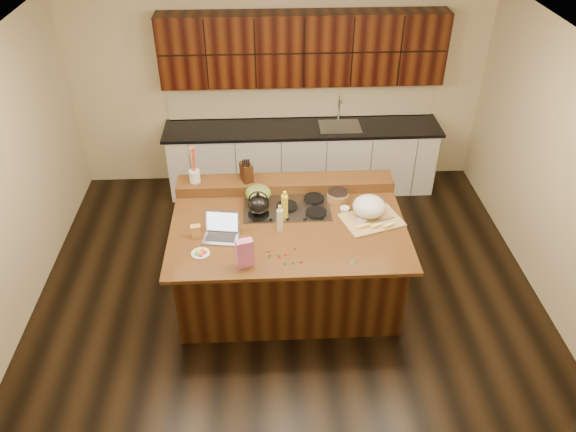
{
  "coord_description": "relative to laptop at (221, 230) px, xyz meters",
  "views": [
    {
      "loc": [
        -0.23,
        -4.6,
        4.31
      ],
      "look_at": [
        0.0,
        0.05,
        1.0
      ],
      "focal_mm": 35.0,
      "sensor_mm": 36.0,
      "label": 1
    }
  ],
  "objects": [
    {
      "name": "gumdrop_3",
      "position": [
        0.55,
        -0.35,
        -0.05
      ],
      "size": [
        0.02,
        0.02,
        0.02
      ],
      "primitive_type": "ellipsoid",
      "color": "#198C26",
      "rests_on": "island"
    },
    {
      "name": "utensil_crock",
      "position": [
        -0.32,
        0.84,
        0.13
      ],
      "size": [
        0.13,
        0.13,
        0.14
      ],
      "primitive_type": "cylinder",
      "rotation": [
        0.0,
        0.0,
        -0.09
      ],
      "color": "white",
      "rests_on": "back_ledge"
    },
    {
      "name": "package_box",
      "position": [
        -0.25,
        -0.01,
        0.0
      ],
      "size": [
        0.11,
        0.08,
        0.14
      ],
      "primitive_type": "cube",
      "rotation": [
        0.0,
        0.0,
        0.16
      ],
      "color": "gold",
      "rests_on": "island"
    },
    {
      "name": "gumdrop_5",
      "position": [
        0.68,
        -0.47,
        -0.05
      ],
      "size": [
        0.02,
        0.02,
        0.02
      ],
      "primitive_type": "ellipsoid",
      "color": "#198C26",
      "rests_on": "island"
    },
    {
      "name": "gumdrop_0",
      "position": [
        0.56,
        -0.37,
        -0.05
      ],
      "size": [
        0.02,
        0.02,
        0.02
      ],
      "primitive_type": "ellipsoid",
      "color": "red",
      "rests_on": "island"
    },
    {
      "name": "gumdrop_4",
      "position": [
        0.62,
        -0.35,
        -0.05
      ],
      "size": [
        0.02,
        0.02,
        0.02
      ],
      "primitive_type": "ellipsoid",
      "color": "red",
      "rests_on": "island"
    },
    {
      "name": "island",
      "position": [
        0.67,
        0.14,
        -0.52
      ],
      "size": [
        2.4,
        1.6,
        0.92
      ],
      "color": "black",
      "rests_on": "ground"
    },
    {
      "name": "back_counter",
      "position": [
        0.97,
        2.36,
        -0.0
      ],
      "size": [
        3.7,
        0.66,
        2.4
      ],
      "color": "silver",
      "rests_on": "ground"
    },
    {
      "name": "ramekin_a",
      "position": [
        1.43,
        0.15,
        -0.04
      ],
      "size": [
        0.13,
        0.13,
        0.04
      ],
      "primitive_type": "cylinder",
      "rotation": [
        0.0,
        0.0,
        0.4
      ],
      "color": "white",
      "rests_on": "island"
    },
    {
      "name": "knife_block",
      "position": [
        0.24,
        0.84,
        0.16
      ],
      "size": [
        0.16,
        0.19,
        0.2
      ],
      "primitive_type": "cube",
      "rotation": [
        0.0,
        0.0,
        0.39
      ],
      "color": "black",
      "rests_on": "back_ledge"
    },
    {
      "name": "ramekin_c",
      "position": [
        1.28,
        0.36,
        -0.04
      ],
      "size": [
        0.11,
        0.11,
        0.04
      ],
      "primitive_type": "cylinder",
      "rotation": [
        0.0,
        0.0,
        -0.05
      ],
      "color": "white",
      "rests_on": "island"
    },
    {
      "name": "kettle",
      "position": [
        0.37,
        0.31,
        0.08
      ],
      "size": [
        0.29,
        0.29,
        0.2
      ],
      "primitive_type": "ellipsoid",
      "rotation": [
        0.0,
        0.0,
        0.42
      ],
      "color": "black",
      "rests_on": "cooktop"
    },
    {
      "name": "pink_bag",
      "position": [
        0.24,
        -0.47,
        0.08
      ],
      "size": [
        0.17,
        0.12,
        0.29
      ],
      "primitive_type": "cube",
      "rotation": [
        0.0,
        0.0,
        0.3
      ],
      "color": "pink",
      "rests_on": "island"
    },
    {
      "name": "gumdrop_2",
      "position": [
        0.76,
        -0.46,
        -0.05
      ],
      "size": [
        0.02,
        0.02,
        0.02
      ],
      "primitive_type": "ellipsoid",
      "color": "red",
      "rests_on": "island"
    },
    {
      "name": "laptop",
      "position": [
        0.0,
        0.0,
        0.0
      ],
      "size": [
        0.38,
        0.32,
        0.24
      ],
      "rotation": [
        0.0,
        0.0,
        -0.15
      ],
      "color": "#B7B7BC",
      "rests_on": "island"
    },
    {
      "name": "kitchen_timer",
      "position": [
        1.25,
        -0.48,
        -0.03
      ],
      "size": [
        0.11,
        0.11,
        0.07
      ],
      "primitive_type": "cone",
      "rotation": [
        0.0,
        0.0,
        0.41
      ],
      "color": "silver",
      "rests_on": "island"
    },
    {
      "name": "room",
      "position": [
        0.67,
        0.14,
        0.37
      ],
      "size": [
        5.52,
        5.02,
        2.72
      ],
      "color": "black",
      "rests_on": "ground"
    },
    {
      "name": "candy_plate",
      "position": [
        -0.19,
        -0.28,
        -0.06
      ],
      "size": [
        0.24,
        0.24,
        0.01
      ],
      "primitive_type": "cylinder",
      "rotation": [
        0.0,
        0.0,
        -0.42
      ],
      "color": "white",
      "rests_on": "island"
    },
    {
      "name": "strainer_bowl",
      "position": [
        1.23,
        0.57,
        -0.02
      ],
      "size": [
        0.29,
        0.29,
        0.09
      ],
      "primitive_type": "cylinder",
      "rotation": [
        0.0,
        0.0,
        0.22
      ],
      "color": "#996B3F",
      "rests_on": "island"
    },
    {
      "name": "wooden_tray",
      "position": [
        1.51,
        0.22,
        0.04
      ],
      "size": [
        0.69,
        0.58,
        0.24
      ],
      "rotation": [
        0.0,
        0.0,
        0.31
      ],
      "color": "tan",
      "rests_on": "island"
    },
    {
      "name": "gumdrop_9",
      "position": [
        0.46,
        -0.37,
        -0.05
      ],
      "size": [
        0.02,
        0.02,
        0.02
      ],
      "primitive_type": "ellipsoid",
      "color": "#198C26",
      "rests_on": "island"
    },
    {
      "name": "gumdrop_8",
      "position": [
        0.72,
        -0.25,
        -0.05
      ],
      "size": [
        0.02,
        0.02,
        0.02
      ],
      "primitive_type": "ellipsoid",
      "color": "red",
      "rests_on": "island"
    },
    {
      "name": "green_bowl",
      "position": [
        0.37,
        0.57,
        0.06
      ],
      "size": [
        0.31,
        0.31,
        0.15
      ],
      "primitive_type": "ellipsoid",
      "rotation": [
        0.0,
        0.0,
        -0.11
      ],
      "color": "#5D6F2C",
      "rests_on": "cooktop"
    },
    {
      "name": "ramekin_b",
      "position": [
        1.52,
        0.24,
        -0.04
      ],
      "size": [
        0.12,
        0.12,
        0.04
      ],
      "primitive_type": "cylinder",
      "rotation": [
        0.0,
        0.0,
        -0.24
      ],
      "color": "white",
      "rests_on": "island"
    },
    {
      "name": "back_ledge",
      "position": [
        0.67,
        0.84,
        -0.0
      ],
      "size": [
        2.4,
        0.3,
        0.12
      ],
      "primitive_type": "cube",
      "color": "black",
      "rests_on": "island"
    },
    {
      "name": "gumdrop_6",
      "position": [
        0.47,
        -0.34,
        -0.05
      ],
      "size": [
        0.02,
        0.02,
        0.02
      ],
      "primitive_type": "ellipsoid",
      "color": "red",
      "rests_on": "island"
    },
    {
      "name": "cooktop",
      "position": [
        0.67,
        0.44,
        -0.05
      ],
      "size": [
        0.92,
        0.52,
        0.05
      ],
      "color": "gray",
      "rests_on": "island"
    },
    {
      "name": "oil_bottle",
      "position": [
        0.64,
        0.27,
        0.07
      ],
      "size": [
        0.09,
        0.09,
        0.27
      ],
      "primitive_type": "cylinder",
      "rotation": [
        0.0,
        0.0,
        -0.3
      ],
      "color": "yellow",
      "rests_on": "island"
    },
    {
      "name": "gumdrop_7",
      "position": [
        0.61,
        -0.47,
        -0.05
      ],
      "size": [
        0.02,
        0.02,
        0.02
      ],
      "primitive_type": "ellipsoid",
      "color": "#198C26",
      "rests_on": "island"
    },
    {
      "name": "vinegar_bottle",
      "position": [
        0.58,
        0.06,
        0.06
      ],
      "size": [
        0.08,
        0.08,
        0.25
      ],
      "primitive_type": "cylinder",
      "rotation": [
        0.0,
        0.0,
        -0.24
      ],
      "color": "silver",
      "rests_on": "island"
    },
    {
      "name": "gumdrop_1",
      "position": [
        0.45,
        -0.28,
        -0.05
      ],
      "size": [
        0.02,
        0.02,
        0.02
      ],
      "primitive_type": "ellipsoid",
      "color": "#198C26",
      "rests_on": "island"
    }
  ]
}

